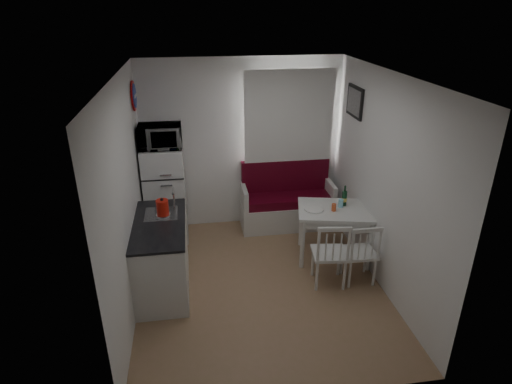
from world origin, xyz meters
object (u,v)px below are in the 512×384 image
fridge (166,194)px  kettle (163,208)px  bench (287,205)px  dining_table (335,214)px  chair_left (332,249)px  kitchen_counter (162,255)px  microwave (160,136)px  wine_bottle (344,196)px  chair_right (363,248)px

fridge → kettle: 1.12m
bench → dining_table: 1.16m
chair_left → kettle: bearing=172.9°
bench → dining_table: (0.43, -1.03, 0.32)m
chair_left → fridge: 2.58m
kitchen_counter → chair_left: size_ratio=2.75×
fridge → kettle: bearing=-88.4°
bench → kettle: kettle is taller
dining_table → microwave: bearing=172.0°
dining_table → fridge: (-2.29, 0.92, 0.06)m
kettle → bench: bearing=33.2°
bench → microwave: (-1.85, -0.16, 1.26)m
kitchen_counter → fridge: bearing=89.1°
kitchen_counter → chair_left: 2.09m
microwave → wine_bottle: (2.43, -0.77, -0.71)m
kitchen_counter → microwave: 1.66m
microwave → kettle: size_ratio=2.47×
chair_right → wine_bottle: 0.84m
chair_left → kitchen_counter: bearing=177.6°
fridge → wine_bottle: 2.57m
dining_table → kettle: bearing=-163.1°
chair_right → fridge: (-2.43, 1.57, 0.20)m
kitchen_counter → bench: 2.32m
chair_left → microwave: size_ratio=0.82×
wine_bottle → microwave: bearing=162.5°
chair_right → kettle: size_ratio=1.91×
chair_left → wine_bottle: (0.39, 0.76, 0.34)m
bench → fridge: fridge is taller
microwave → fridge: bearing=90.0°
bench → wine_bottle: (0.58, -0.93, 0.55)m
wine_bottle → kettle: bearing=-173.8°
wine_bottle → kitchen_counter: bearing=-170.1°
dining_table → microwave: size_ratio=1.93×
wine_bottle → dining_table: bearing=-145.0°
dining_table → microwave: microwave is taller
dining_table → chair_left: 0.72m
fridge → kettle: size_ratio=6.12×
kitchen_counter → bench: size_ratio=0.91×
bench → wine_bottle: size_ratio=5.10×
chair_left → microwave: microwave is taller
dining_table → fridge: size_ratio=0.78×
kitchen_counter → microwave: bearing=89.1°
chair_right → kettle: 2.50m
chair_left → wine_bottle: bearing=69.6°
microwave → kettle: microwave is taller
dining_table → chair_right: chair_right is taller
bench → kettle: bearing=-146.8°
chair_right → fridge: size_ratio=0.31×
dining_table → fridge: bearing=170.9°
dining_table → chair_right: 0.69m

